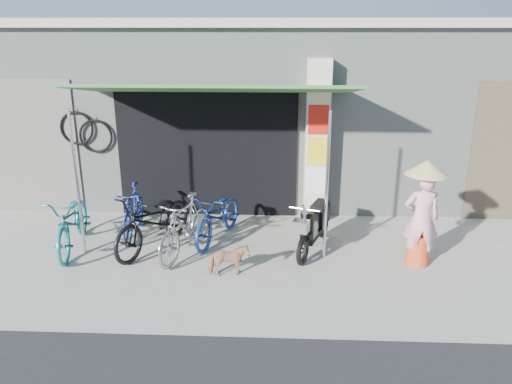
{
  "coord_description": "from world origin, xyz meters",
  "views": [
    {
      "loc": [
        0.15,
        -6.57,
        3.54
      ],
      "look_at": [
        -0.2,
        1.0,
        1.0
      ],
      "focal_mm": 35.0,
      "sensor_mm": 36.0,
      "label": 1
    }
  ],
  "objects_px": {
    "street_dog": "(229,260)",
    "nun": "(422,214)",
    "bike_teal": "(73,221)",
    "bike_black": "(154,221)",
    "bike_blue": "(133,211)",
    "bike_silver": "(185,227)",
    "bike_navy": "(219,216)",
    "moped": "(315,226)"
  },
  "relations": [
    {
      "from": "street_dog",
      "to": "nun",
      "type": "bearing_deg",
      "value": -93.08
    },
    {
      "from": "bike_teal",
      "to": "street_dog",
      "type": "xyz_separation_m",
      "value": [
        2.64,
        -0.84,
        -0.23
      ]
    },
    {
      "from": "bike_black",
      "to": "street_dog",
      "type": "height_order",
      "value": "bike_black"
    },
    {
      "from": "bike_blue",
      "to": "street_dog",
      "type": "bearing_deg",
      "value": -41.65
    },
    {
      "from": "bike_black",
      "to": "bike_silver",
      "type": "relative_size",
      "value": 1.15
    },
    {
      "from": "bike_black",
      "to": "bike_silver",
      "type": "height_order",
      "value": "bike_black"
    },
    {
      "from": "bike_teal",
      "to": "bike_navy",
      "type": "xyz_separation_m",
      "value": [
        2.35,
        0.47,
        -0.04
      ]
    },
    {
      "from": "bike_black",
      "to": "bike_navy",
      "type": "bearing_deg",
      "value": 46.48
    },
    {
      "from": "bike_black",
      "to": "street_dog",
      "type": "xyz_separation_m",
      "value": [
        1.31,
        -0.9,
        -0.24
      ]
    },
    {
      "from": "bike_silver",
      "to": "street_dog",
      "type": "height_order",
      "value": "bike_silver"
    },
    {
      "from": "bike_black",
      "to": "bike_teal",
      "type": "bearing_deg",
      "value": -153.42
    },
    {
      "from": "bike_teal",
      "to": "bike_black",
      "type": "xyz_separation_m",
      "value": [
        1.33,
        0.05,
        0.01
      ]
    },
    {
      "from": "bike_blue",
      "to": "street_dog",
      "type": "distance_m",
      "value": 2.32
    },
    {
      "from": "bike_blue",
      "to": "moped",
      "type": "distance_m",
      "value": 3.17
    },
    {
      "from": "bike_teal",
      "to": "nun",
      "type": "height_order",
      "value": "nun"
    },
    {
      "from": "bike_teal",
      "to": "bike_black",
      "type": "height_order",
      "value": "bike_black"
    },
    {
      "from": "bike_teal",
      "to": "bike_silver",
      "type": "height_order",
      "value": "bike_silver"
    },
    {
      "from": "bike_black",
      "to": "moped",
      "type": "distance_m",
      "value": 2.64
    },
    {
      "from": "bike_navy",
      "to": "street_dog",
      "type": "height_order",
      "value": "bike_navy"
    },
    {
      "from": "street_dog",
      "to": "bike_teal",
      "type": "bearing_deg",
      "value": 58.47
    },
    {
      "from": "moped",
      "to": "nun",
      "type": "bearing_deg",
      "value": 4.51
    },
    {
      "from": "bike_navy",
      "to": "nun",
      "type": "bearing_deg",
      "value": 4.45
    },
    {
      "from": "bike_teal",
      "to": "nun",
      "type": "bearing_deg",
      "value": -11.89
    },
    {
      "from": "moped",
      "to": "nun",
      "type": "height_order",
      "value": "nun"
    },
    {
      "from": "bike_blue",
      "to": "moped",
      "type": "relative_size",
      "value": 0.95
    },
    {
      "from": "bike_teal",
      "to": "bike_navy",
      "type": "bearing_deg",
      "value": 2.42
    },
    {
      "from": "moped",
      "to": "bike_silver",
      "type": "bearing_deg",
      "value": -150.91
    },
    {
      "from": "bike_teal",
      "to": "moped",
      "type": "xyz_separation_m",
      "value": [
        3.97,
        0.16,
        -0.06
      ]
    },
    {
      "from": "moped",
      "to": "bike_blue",
      "type": "bearing_deg",
      "value": -167.54
    },
    {
      "from": "bike_blue",
      "to": "bike_navy",
      "type": "distance_m",
      "value": 1.52
    },
    {
      "from": "bike_blue",
      "to": "bike_silver",
      "type": "relative_size",
      "value": 0.91
    },
    {
      "from": "bike_blue",
      "to": "nun",
      "type": "distance_m",
      "value": 4.81
    },
    {
      "from": "bike_blue",
      "to": "nun",
      "type": "relative_size",
      "value": 0.9
    },
    {
      "from": "bike_navy",
      "to": "moped",
      "type": "bearing_deg",
      "value": 6.93
    },
    {
      "from": "street_dog",
      "to": "bike_navy",
      "type": "bearing_deg",
      "value": -1.14
    },
    {
      "from": "bike_teal",
      "to": "bike_silver",
      "type": "xyz_separation_m",
      "value": [
        1.89,
        -0.16,
        0.01
      ]
    },
    {
      "from": "bike_teal",
      "to": "nun",
      "type": "xyz_separation_m",
      "value": [
        5.54,
        -0.29,
        0.35
      ]
    },
    {
      "from": "street_dog",
      "to": "bike_silver",
      "type": "bearing_deg",
      "value": 34.06
    },
    {
      "from": "bike_blue",
      "to": "bike_black",
      "type": "height_order",
      "value": "bike_black"
    },
    {
      "from": "bike_teal",
      "to": "bike_blue",
      "type": "distance_m",
      "value": 1.02
    },
    {
      "from": "bike_navy",
      "to": "moped",
      "type": "xyz_separation_m",
      "value": [
        1.62,
        -0.31,
        -0.02
      ]
    },
    {
      "from": "bike_blue",
      "to": "moped",
      "type": "bearing_deg",
      "value": -11.19
    }
  ]
}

